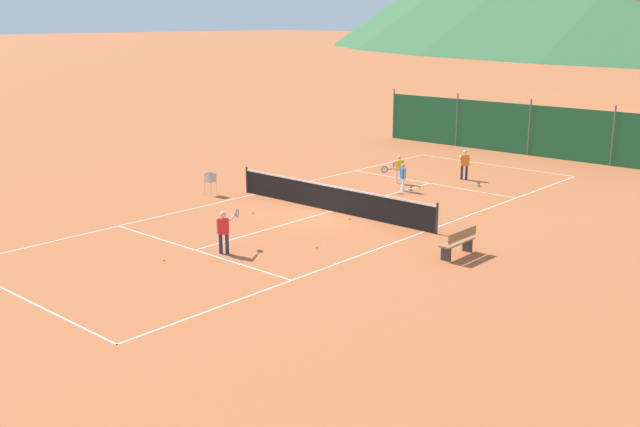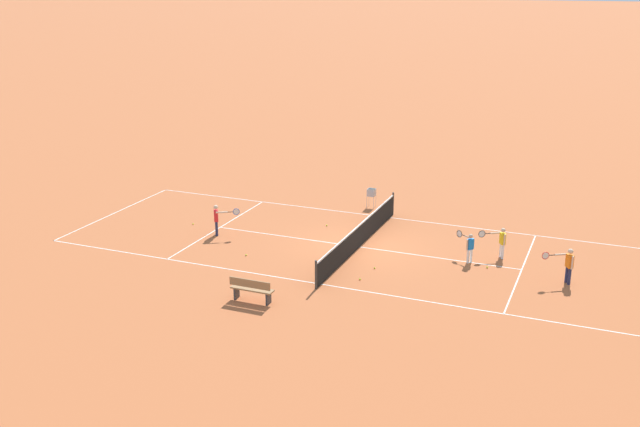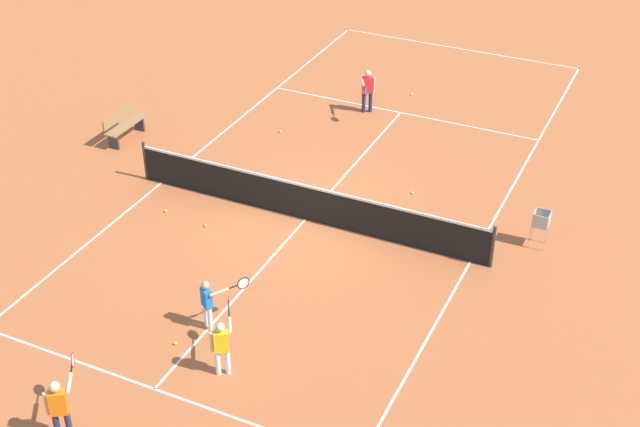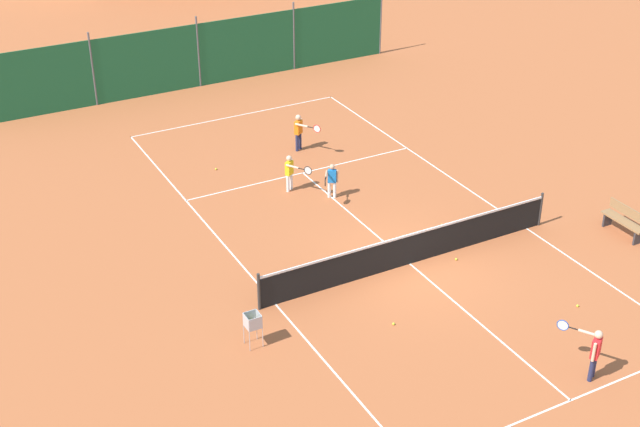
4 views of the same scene
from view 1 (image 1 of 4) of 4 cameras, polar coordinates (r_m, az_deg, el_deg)
name	(u,v)px [view 1 (image 1 of 4)]	position (r m, az deg, el deg)	size (l,w,h in m)	color
ground_plane	(332,211)	(27.50, 0.90, 0.19)	(600.00, 600.00, 0.00)	#B25B33
court_line_markings	(332,211)	(27.50, 0.90, 0.19)	(8.25, 23.85, 0.01)	white
tennis_net	(332,198)	(27.38, 0.90, 1.20)	(9.18, 0.08, 1.06)	#2D2D2D
windscreen_fence_far	(529,130)	(40.07, 15.65, 6.15)	(17.28, 0.08, 2.90)	#1E6038
player_far_service	(464,163)	(33.32, 10.95, 3.83)	(0.57, 1.08, 1.31)	#23284C
player_near_baseline	(402,175)	(30.74, 6.24, 2.94)	(0.79, 0.80, 1.14)	white
player_near_service	(224,229)	(22.58, -7.32, -1.16)	(0.55, 1.09, 1.32)	#23284C
player_far_baseline	(399,167)	(32.08, 6.02, 3.51)	(0.53, 1.02, 1.22)	white
tennis_ball_far_corner	(404,170)	(35.09, 6.41, 3.34)	(0.07, 0.07, 0.07)	#CCE033
tennis_ball_by_net_right	(350,218)	(26.39, 2.27, -0.37)	(0.07, 0.07, 0.07)	#CCE033
tennis_ball_alley_right	(164,260)	(22.38, -11.84, -3.47)	(0.07, 0.07, 0.07)	#CCE033
tennis_ball_by_net_left	(252,213)	(27.26, -5.17, 0.07)	(0.07, 0.07, 0.07)	#CCE033
tennis_ball_mid_court	(316,247)	(23.11, -0.28, -2.56)	(0.07, 0.07, 0.07)	#CCE033
tennis_ball_near_corner	(419,188)	(31.31, 7.58, 1.92)	(0.07, 0.07, 0.07)	#CCE033
tennis_ball_service_box	(422,219)	(26.50, 7.81, -0.44)	(0.07, 0.07, 0.07)	#CCE033
tennis_ball_alley_left	(397,213)	(27.29, 5.87, 0.07)	(0.07, 0.07, 0.07)	#CCE033
ball_hopper	(210,179)	(30.16, -8.35, 2.61)	(0.36, 0.36, 0.89)	#B7B7BC
courtside_bench	(459,242)	(22.55, 10.51, -2.15)	(0.36, 1.50, 0.84)	olive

